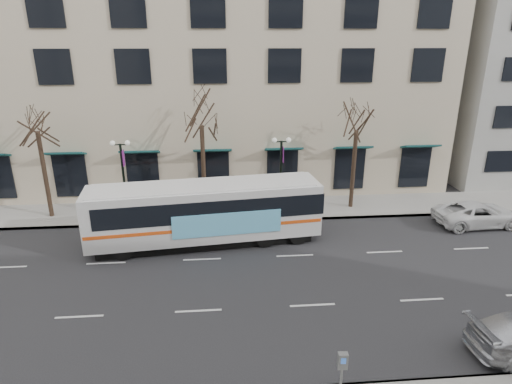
{
  "coord_description": "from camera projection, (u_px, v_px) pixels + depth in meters",
  "views": [
    {
      "loc": [
        1.18,
        -18.08,
        11.05
      ],
      "look_at": [
        2.82,
        1.54,
        4.0
      ],
      "focal_mm": 30.0,
      "sensor_mm": 36.0,
      "label": 1
    }
  ],
  "objects": [
    {
      "name": "ground",
      "position": [
        200.0,
        282.0,
        20.59
      ],
      "size": [
        160.0,
        160.0,
        0.0
      ],
      "primitive_type": "plane",
      "color": "black",
      "rests_on": "ground"
    },
    {
      "name": "sidewalk_far",
      "position": [
        278.0,
        208.0,
        29.41
      ],
      "size": [
        80.0,
        4.0,
        0.15
      ],
      "primitive_type": "cube",
      "color": "gray",
      "rests_on": "ground"
    },
    {
      "name": "building_hotel",
      "position": [
        180.0,
        27.0,
        36.1
      ],
      "size": [
        40.0,
        20.0,
        24.0
      ],
      "primitive_type": "cube",
      "color": "#C3B295",
      "rests_on": "ground"
    },
    {
      "name": "tree_far_left",
      "position": [
        35.0,
        116.0,
        25.81
      ],
      "size": [
        3.6,
        3.6,
        8.34
      ],
      "color": "black",
      "rests_on": "ground"
    },
    {
      "name": "tree_far_mid",
      "position": [
        201.0,
        110.0,
        26.52
      ],
      "size": [
        3.6,
        3.6,
        8.55
      ],
      "color": "black",
      "rests_on": "ground"
    },
    {
      "name": "tree_far_right",
      "position": [
        358.0,
        116.0,
        27.47
      ],
      "size": [
        3.6,
        3.6,
        8.06
      ],
      "color": "black",
      "rests_on": "ground"
    },
    {
      "name": "lamp_post_left",
      "position": [
        124.0,
        176.0,
        26.9
      ],
      "size": [
        1.22,
        0.45,
        5.21
      ],
      "color": "black",
      "rests_on": "ground"
    },
    {
      "name": "lamp_post_right",
      "position": [
        281.0,
        172.0,
        27.69
      ],
      "size": [
        1.22,
        0.45,
        5.21
      ],
      "color": "black",
      "rests_on": "ground"
    },
    {
      "name": "city_bus",
      "position": [
        207.0,
        211.0,
        24.07
      ],
      "size": [
        13.19,
        4.24,
        3.51
      ],
      "rotation": [
        0.0,
        0.0,
        0.11
      ],
      "color": "silver",
      "rests_on": "ground"
    },
    {
      "name": "white_pickup",
      "position": [
        477.0,
        214.0,
        26.75
      ],
      "size": [
        5.43,
        2.72,
        1.48
      ],
      "primitive_type": "imported",
      "rotation": [
        0.0,
        0.0,
        1.62
      ],
      "color": "silver",
      "rests_on": "ground"
    },
    {
      "name": "pay_station",
      "position": [
        342.0,
        364.0,
        13.71
      ],
      "size": [
        0.33,
        0.23,
        1.48
      ],
      "rotation": [
        0.0,
        0.0,
        -0.07
      ],
      "color": "slate",
      "rests_on": "sidewalk_near"
    }
  ]
}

